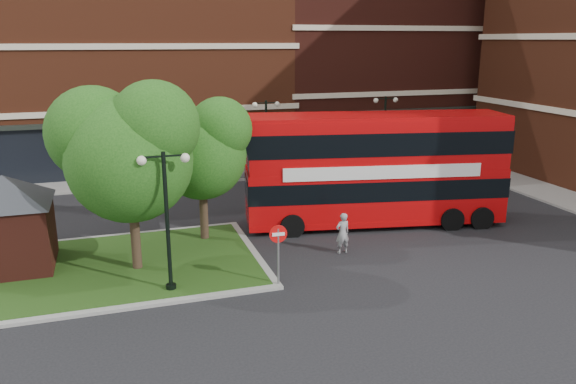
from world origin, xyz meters
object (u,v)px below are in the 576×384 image
object	(u,v)px
car_silver	(245,165)
car_white	(353,164)
woman	(343,233)
bus	(375,162)

from	to	relation	value
car_silver	car_white	size ratio (longest dim) A/B	1.08
woman	car_white	world-z (taller)	woman
woman	car_silver	bearing A→B (deg)	-95.15
woman	car_white	xyz separation A→B (m)	(6.17, 12.66, -0.16)
bus	woman	world-z (taller)	bus
woman	bus	bearing A→B (deg)	-141.36
bus	car_white	world-z (taller)	bus
bus	car_white	distance (m)	10.36
woman	car_white	bearing A→B (deg)	-123.94
car_silver	car_white	world-z (taller)	car_silver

